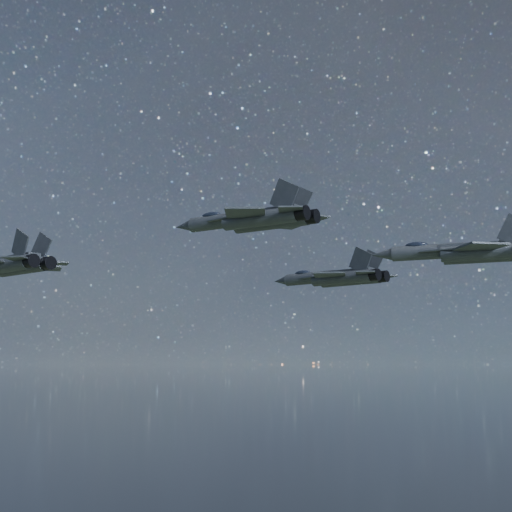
% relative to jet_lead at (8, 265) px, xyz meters
% --- Properties ---
extents(jet_lead, '(17.26, 11.43, 4.40)m').
position_rel_jet_lead_xyz_m(jet_lead, '(0.00, 0.00, 0.00)').
color(jet_lead, '#2E343A').
extents(jet_left, '(17.66, 11.69, 4.50)m').
position_rel_jet_lead_xyz_m(jet_left, '(30.53, 25.92, 0.47)').
color(jet_left, '#2E343A').
extents(jet_right, '(15.61, 10.60, 3.92)m').
position_rel_jet_lead_xyz_m(jet_right, '(29.53, -4.73, 2.17)').
color(jet_right, '#2E343A').
extents(jet_slot, '(15.91, 11.23, 4.03)m').
position_rel_jet_lead_xyz_m(jet_slot, '(47.67, 3.26, -0.47)').
color(jet_slot, '#2E343A').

